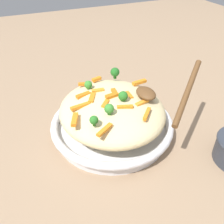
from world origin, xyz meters
name	(u,v)px	position (x,y,z in m)	size (l,w,h in m)	color
ground_plane	(112,132)	(0.00, 0.00, 0.00)	(2.40, 2.40, 0.00)	#9E7F60
serving_bowl	(112,126)	(0.00, 0.00, 0.02)	(0.29, 0.29, 0.04)	silver
pasta_mound	(112,110)	(0.00, 0.00, 0.07)	(0.26, 0.24, 0.07)	beige
carrot_piece_0	(80,106)	(0.00, -0.07, 0.10)	(0.04, 0.01, 0.01)	orange
carrot_piece_1	(83,95)	(-0.04, -0.05, 0.10)	(0.03, 0.01, 0.01)	orange
carrot_piece_2	(98,79)	(-0.10, 0.00, 0.10)	(0.02, 0.01, 0.01)	orange
carrot_piece_3	(125,107)	(0.05, 0.01, 0.10)	(0.03, 0.01, 0.01)	orange
carrot_piece_4	(114,92)	(-0.01, 0.01, 0.11)	(0.03, 0.01, 0.01)	orange
carrot_piece_5	(98,90)	(-0.04, -0.02, 0.10)	(0.03, 0.01, 0.01)	orange
carrot_piece_6	(111,97)	(0.00, 0.00, 0.11)	(0.03, 0.01, 0.01)	orange
carrot_piece_7	(92,98)	(-0.02, -0.04, 0.10)	(0.04, 0.01, 0.01)	orange
carrot_piece_8	(147,114)	(0.08, 0.04, 0.10)	(0.04, 0.01, 0.01)	orange
carrot_piece_9	(75,120)	(0.04, -0.10, 0.10)	(0.04, 0.01, 0.01)	orange
carrot_piece_10	(84,84)	(-0.09, -0.04, 0.10)	(0.03, 0.01, 0.01)	orange
carrot_piece_11	(129,95)	(0.01, 0.04, 0.10)	(0.03, 0.01, 0.01)	orange
carrot_piece_12	(105,104)	(0.02, -0.02, 0.10)	(0.03, 0.01, 0.01)	orange
carrot_piece_13	(105,130)	(0.09, -0.06, 0.10)	(0.04, 0.01, 0.01)	orange
carrot_piece_14	(142,102)	(0.04, 0.05, 0.10)	(0.03, 0.01, 0.01)	orange
carrot_piece_15	(139,82)	(-0.04, 0.09, 0.10)	(0.04, 0.01, 0.01)	orange
broccoli_floret_0	(94,120)	(0.07, -0.07, 0.11)	(0.02, 0.02, 0.02)	#296820
broccoli_floret_1	(115,72)	(-0.09, 0.05, 0.11)	(0.02, 0.02, 0.03)	#205B1C
broccoli_floret_2	(88,85)	(-0.06, -0.03, 0.11)	(0.02, 0.02, 0.02)	#377928
broccoli_floret_3	(123,96)	(0.02, 0.02, 0.12)	(0.02, 0.02, 0.02)	#296820
broccoli_floret_4	(109,109)	(0.05, -0.03, 0.11)	(0.02, 0.02, 0.03)	#377928
serving_spoon	(162,92)	(0.05, 0.09, 0.12)	(0.16, 0.15, 0.07)	brown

